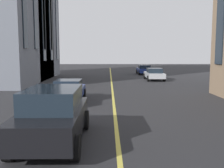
% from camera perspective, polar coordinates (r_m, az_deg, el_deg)
% --- Properties ---
extents(lane_centre_line, '(80.00, 0.16, 0.01)m').
position_cam_1_polar(lane_centre_line, '(14.62, 0.49, -5.28)').
color(lane_centre_line, '#D8C64C').
rests_on(lane_centre_line, ground_plane).
extents(car_silver_trailing, '(4.40, 1.95, 1.37)m').
position_cam_1_polar(car_silver_trailing, '(30.06, 9.23, 2.18)').
color(car_silver_trailing, '#B7BABF').
rests_on(car_silver_trailing, ground_plane).
extents(car_blue_oncoming, '(4.40, 1.95, 1.37)m').
position_cam_1_polar(car_blue_oncoming, '(38.44, 7.04, 3.20)').
color(car_blue_oncoming, navy).
rests_on(car_blue_oncoming, ground_plane).
extents(car_blue_near, '(4.40, 1.95, 1.37)m').
position_cam_1_polar(car_blue_near, '(16.64, -9.60, -1.45)').
color(car_blue_near, navy).
rests_on(car_blue_near, ground_plane).
extents(car_black_parked_a, '(4.70, 2.14, 1.88)m').
position_cam_1_polar(car_black_parked_a, '(9.13, -12.76, -6.59)').
color(car_black_parked_a, black).
rests_on(car_black_parked_a, ground_plane).
extents(building_left_near, '(11.06, 10.92, 15.85)m').
position_cam_1_polar(building_left_near, '(35.57, -22.18, 14.14)').
color(building_left_near, slate).
rests_on(building_left_near, ground_plane).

